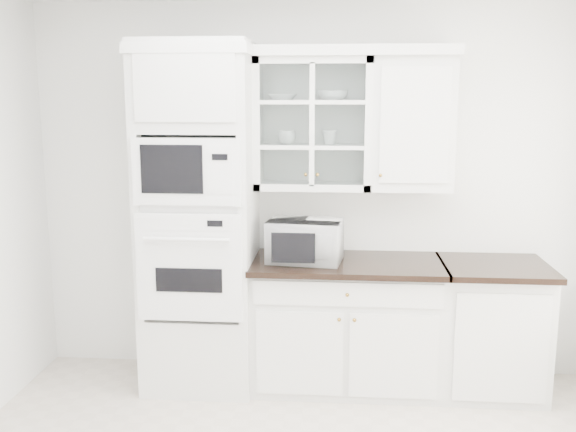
{
  "coord_description": "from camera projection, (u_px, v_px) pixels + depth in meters",
  "views": [
    {
      "loc": [
        0.23,
        -2.88,
        2.04
      ],
      "look_at": [
        -0.1,
        1.05,
        1.3
      ],
      "focal_mm": 40.0,
      "sensor_mm": 36.0,
      "label": 1
    }
  ],
  "objects": [
    {
      "name": "bowl_b",
      "position": [
        332.0,
        96.0,
        4.4
      ],
      "size": [
        0.23,
        0.23,
        0.07
      ],
      "primitive_type": "imported",
      "rotation": [
        0.0,
        0.0,
        -0.09
      ],
      "color": "white",
      "rests_on": "upper_cabinet_glass"
    },
    {
      "name": "crown_molding",
      "position": [
        298.0,
        52.0,
        4.32
      ],
      "size": [
        2.14,
        0.38,
        0.07
      ],
      "primitive_type": "cube",
      "color": "white",
      "rests_on": "room_shell"
    },
    {
      "name": "base_cabinet_run",
      "position": [
        346.0,
        323.0,
        4.53
      ],
      "size": [
        1.32,
        0.67,
        0.92
      ],
      "color": "silver",
      "rests_on": "ground"
    },
    {
      "name": "bowl_a",
      "position": [
        283.0,
        97.0,
        4.39
      ],
      "size": [
        0.22,
        0.22,
        0.05
      ],
      "primitive_type": "imported",
      "rotation": [
        0.0,
        0.0,
        -0.18
      ],
      "color": "white",
      "rests_on": "upper_cabinet_glass"
    },
    {
      "name": "oven_column",
      "position": [
        199.0,
        219.0,
        4.45
      ],
      "size": [
        0.76,
        0.68,
        2.4
      ],
      "color": "silver",
      "rests_on": "ground"
    },
    {
      "name": "cup_b",
      "position": [
        329.0,
        137.0,
        4.44
      ],
      "size": [
        0.12,
        0.12,
        0.1
      ],
      "primitive_type": "imported",
      "rotation": [
        0.0,
        0.0,
        -0.12
      ],
      "color": "white",
      "rests_on": "upper_cabinet_glass"
    },
    {
      "name": "upper_cabinet_solid",
      "position": [
        412.0,
        124.0,
        4.37
      ],
      "size": [
        0.55,
        0.33,
        0.9
      ],
      "primitive_type": "cube",
      "color": "silver",
      "rests_on": "room_shell"
    },
    {
      "name": "countertop_microwave",
      "position": [
        305.0,
        240.0,
        4.41
      ],
      "size": [
        0.54,
        0.47,
        0.29
      ],
      "primitive_type": "imported",
      "rotation": [
        0.0,
        0.0,
        3.02
      ],
      "color": "white",
      "rests_on": "base_cabinet_run"
    },
    {
      "name": "upper_cabinet_glass",
      "position": [
        313.0,
        124.0,
        4.43
      ],
      "size": [
        0.8,
        0.33,
        0.9
      ],
      "color": "silver",
      "rests_on": "room_shell"
    },
    {
      "name": "extra_base_cabinet",
      "position": [
        491.0,
        327.0,
        4.45
      ],
      "size": [
        0.72,
        0.67,
        0.92
      ],
      "color": "silver",
      "rests_on": "ground"
    },
    {
      "name": "room_shell",
      "position": [
        297.0,
        147.0,
        3.31
      ],
      "size": [
        4.0,
        3.5,
        2.7
      ],
      "color": "white",
      "rests_on": "ground"
    },
    {
      "name": "cup_a",
      "position": [
        287.0,
        137.0,
        4.46
      ],
      "size": [
        0.14,
        0.14,
        0.1
      ],
      "primitive_type": "imported",
      "rotation": [
        0.0,
        0.0,
        0.17
      ],
      "color": "white",
      "rests_on": "upper_cabinet_glass"
    }
  ]
}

